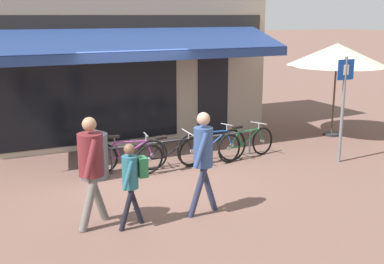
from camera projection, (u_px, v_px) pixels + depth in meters
ground_plane at (158, 179)px, 9.74m from camera, size 160.00×160.00×0.00m
shop_front at (108, 22)px, 12.88m from camera, size 8.07×4.61×6.09m
bike_rack_rail at (185, 143)px, 10.66m from camera, size 3.48×0.04×0.57m
bicycle_purple at (127, 155)px, 10.10m from camera, size 1.70×0.52×0.81m
bicycle_black at (171, 154)px, 10.18m from camera, size 1.73×0.52×0.83m
bicycle_blue at (212, 147)px, 10.67m from camera, size 1.72×0.52×0.88m
bicycle_green at (246, 143)px, 11.05m from camera, size 1.69×0.59×0.80m
pedestrian_adult at (203, 152)px, 7.81m from camera, size 0.62×0.43×1.74m
pedestrian_child at (132, 175)px, 7.35m from camera, size 0.50×0.39×1.36m
pedestrian_second_adult at (91, 161)px, 7.35m from camera, size 0.58×0.70×1.76m
litter_bin at (94, 153)px, 9.67m from camera, size 0.58×0.58×1.03m
parking_sign at (343, 99)px, 10.52m from camera, size 0.44×0.07×2.36m
cafe_parasol at (337, 55)px, 12.74m from camera, size 2.62×2.62×2.50m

